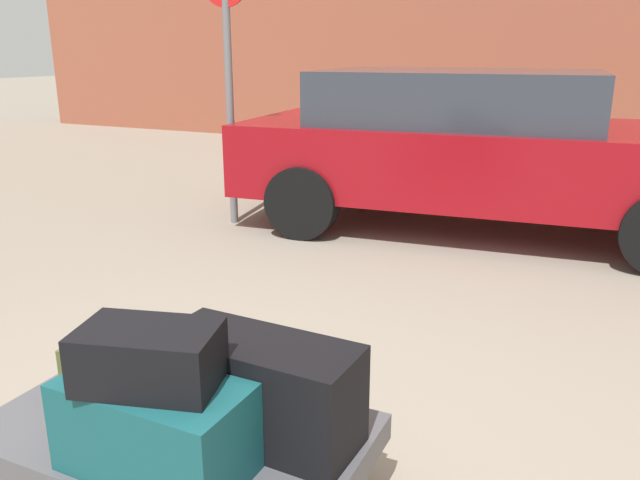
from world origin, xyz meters
TOP-DOWN VIEW (x-y plane):
  - luggage_cart at (0.00, 0.00)m, footprint 1.33×0.78m
  - duffel_bag_teal_front_left at (0.10, -0.21)m, footprint 0.60×0.32m
  - duffel_bag_black_rear_left at (0.30, 0.08)m, footprint 0.69×0.32m
  - suitcase_olive_stacked_top at (-0.23, 0.15)m, footprint 0.55×0.47m
  - duffel_bag_black_topmost_pile at (0.10, -0.21)m, footprint 0.46×0.35m
  - parked_car at (0.14, 4.24)m, footprint 4.44×2.23m
  - no_parking_sign at (-1.96, 3.45)m, footprint 0.50×0.07m

SIDE VIEW (x-z plane):
  - luggage_cart at x=0.00m, z-range 0.10..0.44m
  - suitcase_olive_stacked_top at x=-0.23m, z-range 0.34..0.57m
  - duffel_bag_teal_front_left at x=0.10m, z-range 0.34..0.64m
  - duffel_bag_black_rear_left at x=0.30m, z-range 0.34..0.69m
  - duffel_bag_black_topmost_pile at x=0.10m, z-range 0.64..0.82m
  - parked_car at x=0.14m, z-range 0.05..1.47m
  - no_parking_sign at x=-1.96m, z-range 0.29..2.73m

